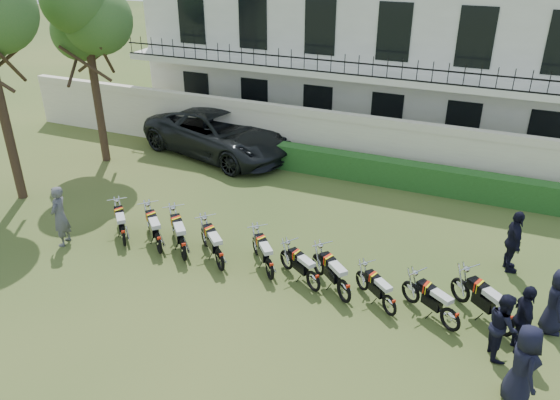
{
  "coord_description": "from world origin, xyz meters",
  "views": [
    {
      "loc": [
        5.92,
        -11.56,
        8.74
      ],
      "look_at": [
        0.15,
        1.98,
        1.33
      ],
      "focal_mm": 35.0,
      "sensor_mm": 36.0,
      "label": 1
    }
  ],
  "objects_px": {
    "motorcycle_1": "(158,239)",
    "motorcycle_3": "(220,255)",
    "motorcycle_8": "(451,315)",
    "officer_5": "(514,242)",
    "motorcycle_6": "(344,286)",
    "motorcycle_4": "(270,264)",
    "officer_0": "(523,365)",
    "motorcycle_5": "(313,277)",
    "motorcycle_9": "(504,317)",
    "officer_1": "(503,325)",
    "inspector": "(60,216)",
    "motorcycle_7": "(390,301)",
    "officer_3": "(557,301)",
    "suv": "(219,133)",
    "motorcycle_2": "(183,245)",
    "tree_west_near": "(85,12)",
    "motorcycle_0": "(123,232)",
    "officer_2": "(523,320)"
  },
  "relations": [
    {
      "from": "inspector",
      "to": "motorcycle_7",
      "type": "bearing_deg",
      "value": 77.33
    },
    {
      "from": "officer_3",
      "to": "motorcycle_7",
      "type": "bearing_deg",
      "value": 101.71
    },
    {
      "from": "tree_west_near",
      "to": "officer_3",
      "type": "xyz_separation_m",
      "value": [
        16.8,
        -4.46,
        -5.04
      ]
    },
    {
      "from": "motorcycle_1",
      "to": "motorcycle_5",
      "type": "xyz_separation_m",
      "value": [
        4.85,
        0.03,
        -0.05
      ]
    },
    {
      "from": "motorcycle_0",
      "to": "inspector",
      "type": "xyz_separation_m",
      "value": [
        -1.78,
        -0.6,
        0.47
      ]
    },
    {
      "from": "motorcycle_8",
      "to": "officer_5",
      "type": "xyz_separation_m",
      "value": [
        1.19,
        3.33,
        0.45
      ]
    },
    {
      "from": "motorcycle_8",
      "to": "officer_0",
      "type": "distance_m",
      "value": 2.33
    },
    {
      "from": "motorcycle_0",
      "to": "suv",
      "type": "bearing_deg",
      "value": 53.71
    },
    {
      "from": "tree_west_near",
      "to": "motorcycle_0",
      "type": "relative_size",
      "value": 5.39
    },
    {
      "from": "motorcycle_0",
      "to": "suv",
      "type": "distance_m",
      "value": 7.83
    },
    {
      "from": "suv",
      "to": "officer_0",
      "type": "distance_m",
      "value": 15.44
    },
    {
      "from": "motorcycle_3",
      "to": "motorcycle_4",
      "type": "bearing_deg",
      "value": -40.96
    },
    {
      "from": "motorcycle_6",
      "to": "motorcycle_7",
      "type": "distance_m",
      "value": 1.2
    },
    {
      "from": "motorcycle_7",
      "to": "motorcycle_2",
      "type": "bearing_deg",
      "value": 129.02
    },
    {
      "from": "motorcycle_4",
      "to": "motorcycle_9",
      "type": "distance_m",
      "value": 6.0
    },
    {
      "from": "motorcycle_9",
      "to": "officer_5",
      "type": "xyz_separation_m",
      "value": [
        0.02,
        3.01,
        0.4
      ]
    },
    {
      "from": "suv",
      "to": "officer_1",
      "type": "bearing_deg",
      "value": -110.36
    },
    {
      "from": "motorcycle_7",
      "to": "officer_3",
      "type": "distance_m",
      "value": 3.85
    },
    {
      "from": "motorcycle_5",
      "to": "motorcycle_2",
      "type": "bearing_deg",
      "value": 124.21
    },
    {
      "from": "officer_1",
      "to": "officer_2",
      "type": "distance_m",
      "value": 0.52
    },
    {
      "from": "inspector",
      "to": "officer_3",
      "type": "xyz_separation_m",
      "value": [
        13.64,
        1.45,
        -0.11
      ]
    },
    {
      "from": "motorcycle_3",
      "to": "motorcycle_5",
      "type": "bearing_deg",
      "value": -44.6
    },
    {
      "from": "motorcycle_1",
      "to": "motorcycle_4",
      "type": "bearing_deg",
      "value": -44.82
    },
    {
      "from": "motorcycle_2",
      "to": "officer_5",
      "type": "bearing_deg",
      "value": -22.55
    },
    {
      "from": "officer_2",
      "to": "motorcycle_5",
      "type": "bearing_deg",
      "value": 71.55
    },
    {
      "from": "motorcycle_3",
      "to": "officer_0",
      "type": "xyz_separation_m",
      "value": [
        7.85,
        -1.8,
        0.42
      ]
    },
    {
      "from": "motorcycle_6",
      "to": "motorcycle_5",
      "type": "bearing_deg",
      "value": 123.06
    },
    {
      "from": "motorcycle_4",
      "to": "officer_1",
      "type": "relative_size",
      "value": 0.93
    },
    {
      "from": "motorcycle_6",
      "to": "motorcycle_7",
      "type": "xyz_separation_m",
      "value": [
        1.2,
        -0.07,
        -0.07
      ]
    },
    {
      "from": "motorcycle_7",
      "to": "officer_0",
      "type": "height_order",
      "value": "officer_0"
    },
    {
      "from": "motorcycle_5",
      "to": "motorcycle_8",
      "type": "xyz_separation_m",
      "value": [
        3.56,
        -0.22,
        0.02
      ]
    },
    {
      "from": "motorcycle_1",
      "to": "motorcycle_5",
      "type": "bearing_deg",
      "value": -45.63
    },
    {
      "from": "motorcycle_0",
      "to": "motorcycle_1",
      "type": "xyz_separation_m",
      "value": [
        1.22,
        0.06,
        0.03
      ]
    },
    {
      "from": "motorcycle_7",
      "to": "officer_1",
      "type": "xyz_separation_m",
      "value": [
        2.59,
        -0.4,
        0.38
      ]
    },
    {
      "from": "motorcycle_1",
      "to": "motorcycle_6",
      "type": "relative_size",
      "value": 0.99
    },
    {
      "from": "tree_west_near",
      "to": "motorcycle_0",
      "type": "xyz_separation_m",
      "value": [
        4.94,
        -5.31,
        -5.41
      ]
    },
    {
      "from": "officer_0",
      "to": "officer_3",
      "type": "xyz_separation_m",
      "value": [
        0.69,
        2.67,
        -0.09
      ]
    },
    {
      "from": "motorcycle_9",
      "to": "motorcycle_3",
      "type": "bearing_deg",
      "value": 132.7
    },
    {
      "from": "motorcycle_8",
      "to": "motorcycle_9",
      "type": "bearing_deg",
      "value": -40.42
    },
    {
      "from": "motorcycle_5",
      "to": "inspector",
      "type": "bearing_deg",
      "value": 128.13
    },
    {
      "from": "motorcycle_1",
      "to": "inspector",
      "type": "bearing_deg",
      "value": 146.41
    },
    {
      "from": "motorcycle_5",
      "to": "officer_0",
      "type": "bearing_deg",
      "value": -77.32
    },
    {
      "from": "motorcycle_1",
      "to": "motorcycle_3",
      "type": "xyz_separation_m",
      "value": [
        2.1,
        -0.08,
        0.0
      ]
    },
    {
      "from": "motorcycle_2",
      "to": "officer_3",
      "type": "relative_size",
      "value": 0.96
    },
    {
      "from": "motorcycle_5",
      "to": "officer_5",
      "type": "height_order",
      "value": "officer_5"
    },
    {
      "from": "motorcycle_4",
      "to": "motorcycle_9",
      "type": "height_order",
      "value": "motorcycle_9"
    },
    {
      "from": "motorcycle_8",
      "to": "inspector",
      "type": "height_order",
      "value": "inspector"
    },
    {
      "from": "tree_west_near",
      "to": "motorcycle_3",
      "type": "distance_m",
      "value": 11.21
    },
    {
      "from": "tree_west_near",
      "to": "motorcycle_6",
      "type": "xyz_separation_m",
      "value": [
        11.9,
        -5.37,
        -5.39
      ]
    },
    {
      "from": "suv",
      "to": "inspector",
      "type": "relative_size",
      "value": 3.53
    }
  ]
}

